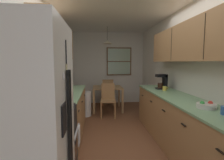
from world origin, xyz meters
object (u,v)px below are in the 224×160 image
object	(u,v)px
coffee_maker	(163,81)
fruit_bowl	(206,105)
microwave_over_range	(35,43)
trash_bin	(86,104)
dining_chair_far	(108,91)
storage_canister	(56,96)
stove_range	(49,144)
dining_table	(107,91)
mug_spare	(165,88)
refrigerator	(26,135)
dining_chair_near	(108,98)

from	to	relation	value
coffee_maker	fruit_bowl	distance (m)	1.61
microwave_over_range	trash_bin	size ratio (longest dim) A/B	0.83
dining_chair_far	storage_canister	distance (m)	3.51
storage_canister	stove_range	bearing A→B (deg)	-89.30
dining_table	mug_spare	xyz separation A→B (m)	(1.08, -1.84, 0.33)
fruit_bowl	mug_spare	bearing A→B (deg)	89.81
stove_range	fruit_bowl	bearing A→B (deg)	-1.83
refrigerator	coffee_maker	xyz separation A→B (m)	(2.01, 2.26, 0.17)
stove_range	dining_chair_far	xyz separation A→B (m)	(0.97, 3.79, 0.03)
dining_chair_far	dining_chair_near	bearing A→B (deg)	-93.08
stove_range	fruit_bowl	xyz separation A→B (m)	(2.00, -0.06, 0.46)
mug_spare	refrigerator	bearing A→B (deg)	-134.04
refrigerator	stove_range	size ratio (longest dim) A/B	1.64
coffee_maker	trash_bin	bearing A→B (deg)	148.19
dining_chair_far	trash_bin	distance (m)	1.36
stove_range	dining_chair_near	xyz separation A→B (m)	(0.90, 2.54, 0.03)
mug_spare	dining_chair_near	bearing A→B (deg)	132.11
refrigerator	dining_chair_far	distance (m)	4.63
dining_chair_far	mug_spare	xyz separation A→B (m)	(1.03, -2.47, 0.44)
storage_canister	mug_spare	bearing A→B (deg)	23.31
microwave_over_range	dining_table	xyz separation A→B (m)	(1.04, 3.16, -1.10)
mug_spare	fruit_bowl	size ratio (longest dim) A/B	0.48
storage_canister	coffee_maker	distance (m)	2.32
refrigerator	stove_range	distance (m)	0.84
stove_range	trash_bin	bearing A→B (deg)	83.60
stove_range	fruit_bowl	world-z (taller)	stove_range
trash_bin	fruit_bowl	world-z (taller)	fruit_bowl
coffee_maker	mug_spare	world-z (taller)	coffee_maker
stove_range	dining_chair_near	bearing A→B (deg)	70.39
stove_range	dining_chair_far	world-z (taller)	stove_range
microwave_over_range	trash_bin	distance (m)	2.99
fruit_bowl	dining_chair_far	bearing A→B (deg)	104.90
dining_chair_far	refrigerator	bearing A→B (deg)	-101.84
trash_bin	mug_spare	bearing A→B (deg)	-37.28
dining_table	mug_spare	bearing A→B (deg)	-59.72
refrigerator	dining_table	bearing A→B (deg)	76.94
dining_chair_near	mug_spare	distance (m)	1.70
coffee_maker	fruit_bowl	size ratio (longest dim) A/B	1.34
dining_chair_far	microwave_over_range	bearing A→B (deg)	-105.97
stove_range	microwave_over_range	bearing A→B (deg)	179.97
dining_chair_near	coffee_maker	distance (m)	1.61
dining_chair_far	mug_spare	world-z (taller)	mug_spare
refrigerator	mug_spare	bearing A→B (deg)	45.96
dining_chair_far	coffee_maker	xyz separation A→B (m)	(1.07, -2.25, 0.57)
stove_range	coffee_maker	world-z (taller)	coffee_maker
dining_chair_far	fruit_bowl	xyz separation A→B (m)	(1.03, -3.86, 0.44)
stove_range	mug_spare	bearing A→B (deg)	33.46
dining_chair_near	fruit_bowl	size ratio (longest dim) A/B	3.73
stove_range	dining_chair_near	size ratio (longest dim) A/B	1.22
dining_table	coffee_maker	world-z (taller)	coffee_maker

